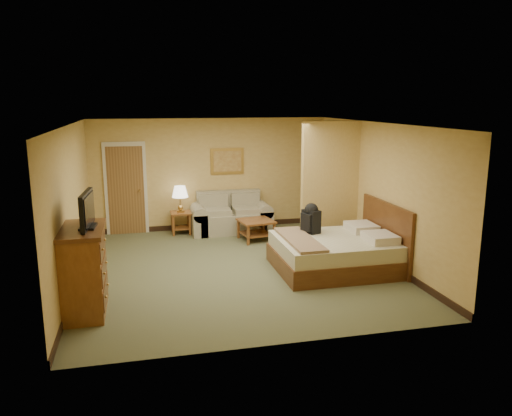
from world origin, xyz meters
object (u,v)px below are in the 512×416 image
object	(u,v)px
coffee_table	(256,226)
bed	(340,252)
dresser	(84,270)
loveseat	(231,219)

from	to	relation	value
coffee_table	bed	size ratio (longest dim) A/B	0.37
dresser	bed	distance (m)	4.40
loveseat	dresser	world-z (taller)	dresser
loveseat	coffee_table	bearing A→B (deg)	-65.11
coffee_table	dresser	xyz separation A→B (m)	(-3.26, -3.12, 0.31)
coffee_table	bed	bearing A→B (deg)	-64.97
loveseat	dresser	size ratio (longest dim) A/B	1.47
loveseat	bed	distance (m)	3.38
bed	dresser	bearing A→B (deg)	-168.02
loveseat	bed	world-z (taller)	bed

